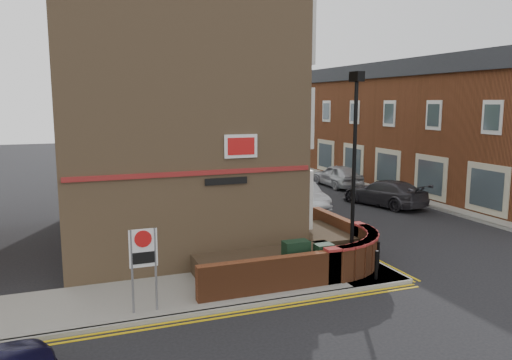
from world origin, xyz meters
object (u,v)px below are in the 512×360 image
object	(u,v)px
lamppost	(354,173)
zone_sign	(143,255)
silver_car_near	(301,195)
utility_cabinet_large	(296,260)

from	to	relation	value
lamppost	zone_sign	size ratio (longest dim) A/B	2.86
silver_car_near	lamppost	bearing A→B (deg)	-105.94
lamppost	zone_sign	world-z (taller)	lamppost
utility_cabinet_large	zone_sign	world-z (taller)	zone_sign
zone_sign	silver_car_near	world-z (taller)	zone_sign
zone_sign	utility_cabinet_large	bearing A→B (deg)	9.69
utility_cabinet_large	zone_sign	bearing A→B (deg)	-170.31
zone_sign	silver_car_near	size ratio (longest dim) A/B	0.52
zone_sign	silver_car_near	distance (m)	14.37
utility_cabinet_large	zone_sign	xyz separation A→B (m)	(-4.70, -0.80, 0.92)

